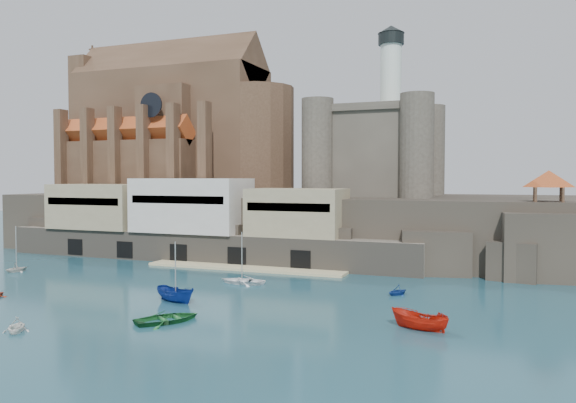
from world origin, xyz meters
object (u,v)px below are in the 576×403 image
(pavilion, at_px, (549,181))
(boat_2, at_px, (176,302))
(church, at_px, (178,132))
(boat_1, at_px, (17,332))
(castle_keep, at_px, (377,147))

(pavilion, bearing_deg, boat_2, -141.62)
(church, relative_size, pavilion, 7.34)
(church, height_order, pavilion, church)
(pavilion, relative_size, boat_1, 2.12)
(boat_1, height_order, boat_2, boat_2)
(boat_2, bearing_deg, church, 48.53)
(pavilion, xyz_separation_m, boat_2, (-37.62, -29.79, -12.73))
(castle_keep, xyz_separation_m, boat_1, (-18.06, -59.69, -18.31))
(church, distance_m, boat_2, 58.19)
(pavilion, height_order, boat_1, pavilion)
(castle_keep, xyz_separation_m, pavilion, (25.92, -15.08, -5.59))
(pavilion, bearing_deg, boat_1, -134.59)
(boat_1, bearing_deg, church, 77.56)
(boat_2, bearing_deg, pavilion, -35.09)
(boat_1, distance_m, boat_2, 16.13)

